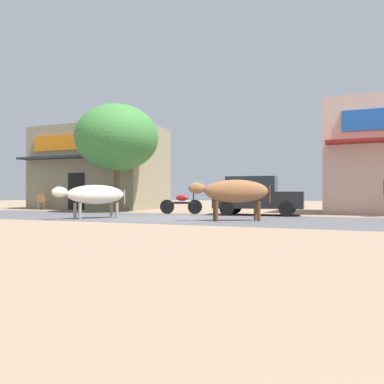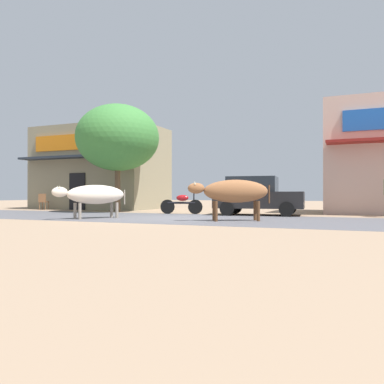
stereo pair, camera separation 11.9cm
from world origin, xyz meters
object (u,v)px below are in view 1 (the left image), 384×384
(parked_motorcycle, at_px, (181,203))
(cow_near_brown, at_px, (95,195))
(cow_far_dark, at_px, (234,192))
(parked_hatchback_car, at_px, (257,195))
(roadside_tree, at_px, (117,138))
(cafe_chair_near_tree, at_px, (42,201))

(parked_motorcycle, distance_m, cow_near_brown, 4.54)
(cow_near_brown, xyz_separation_m, cow_far_dark, (5.12, 0.71, 0.11))
(parked_motorcycle, xyz_separation_m, cow_near_brown, (-1.62, -4.22, 0.39))
(parked_hatchback_car, xyz_separation_m, cow_far_dark, (0.15, -3.91, 0.14))
(roadside_tree, relative_size, parked_motorcycle, 2.83)
(cow_near_brown, bearing_deg, parked_motorcycle, 69.07)
(cow_near_brown, relative_size, cafe_chair_near_tree, 2.84)
(roadside_tree, distance_m, cow_near_brown, 5.97)
(roadside_tree, height_order, cow_near_brown, roadside_tree)
(parked_hatchback_car, height_order, parked_motorcycle, parked_hatchback_car)
(roadside_tree, relative_size, parked_hatchback_car, 1.40)
(roadside_tree, distance_m, cafe_chair_near_tree, 6.43)
(parked_hatchback_car, distance_m, cafe_chair_near_tree, 12.70)
(roadside_tree, height_order, cafe_chair_near_tree, roadside_tree)
(cafe_chair_near_tree, bearing_deg, parked_hatchback_car, -4.03)
(roadside_tree, distance_m, parked_motorcycle, 5.02)
(parked_hatchback_car, bearing_deg, cafe_chair_near_tree, 175.97)
(cow_near_brown, height_order, cafe_chair_near_tree, cow_near_brown)
(parked_hatchback_car, bearing_deg, parked_motorcycle, -173.36)
(cow_far_dark, xyz_separation_m, cafe_chair_near_tree, (-12.82, 4.80, -0.47))
(cafe_chair_near_tree, bearing_deg, cow_far_dark, -20.54)
(cow_near_brown, bearing_deg, roadside_tree, 114.48)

